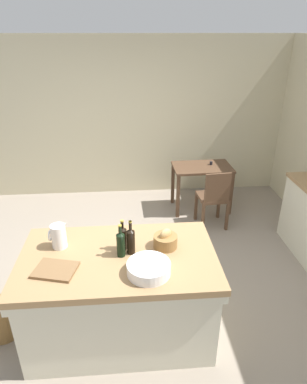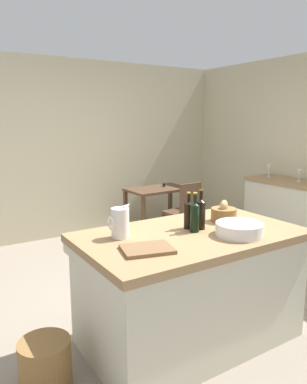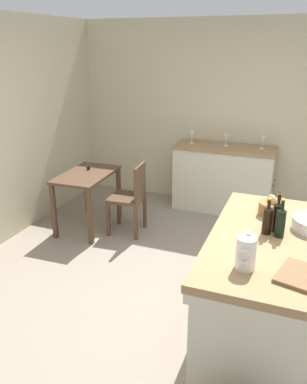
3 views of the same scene
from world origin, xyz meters
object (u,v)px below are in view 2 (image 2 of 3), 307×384
(pitcher, at_px, (120,223))
(wine_glass_left, at_px, (299,173))
(wooden_chair, at_px, (184,212))
(wine_bottle_dark, at_px, (201,213))
(writing_desk, at_px, (158,196))
(wicker_hamper, at_px, (45,364))
(wine_bottle_amber, at_px, (188,214))
(island_table, at_px, (190,283))
(wine_glass_middle, at_px, (269,168))
(wine_bottle_green, at_px, (195,216))
(bread_basket, at_px, (224,214))
(side_cabinet, at_px, (294,216))
(cutting_board, at_px, (147,249))
(wash_bowl, at_px, (239,229))

(pitcher, xyz_separation_m, wine_glass_left, (3.02, 0.73, 0.04))
(wooden_chair, height_order, wine_bottle_dark, wine_bottle_dark)
(writing_desk, height_order, wicker_hamper, writing_desk)
(wine_bottle_amber, bearing_deg, pitcher, 172.39)
(writing_desk, xyz_separation_m, wine_bottle_dark, (-1.14, -2.36, 0.40))
(island_table, relative_size, wine_bottle_dark, 5.33)
(wicker_hamper, bearing_deg, wine_glass_middle, 19.86)
(wine_bottle_amber, distance_m, wicker_hamper, 1.45)
(wine_bottle_amber, bearing_deg, wine_bottle_green, -99.38)
(writing_desk, bearing_deg, wine_bottle_amber, -117.84)
(bread_basket, bearing_deg, wooden_chair, 62.45)
(side_cabinet, xyz_separation_m, bread_basket, (-2.05, -0.80, 0.49))
(writing_desk, height_order, wine_bottle_dark, wine_bottle_dark)
(island_table, height_order, wine_glass_left, wine_glass_left)
(wooden_chair, relative_size, wine_glass_left, 5.55)
(wine_bottle_dark, bearing_deg, wooden_chair, 56.05)
(wicker_hamper, bearing_deg, cutting_board, -21.19)
(wine_bottle_dark, distance_m, wicker_hamper, 1.51)
(wine_bottle_amber, relative_size, wine_bottle_green, 0.95)
(island_table, distance_m, wine_glass_left, 2.72)
(cutting_board, relative_size, wine_bottle_amber, 1.13)
(wine_bottle_green, bearing_deg, wine_bottle_amber, 80.62)
(wash_bowl, height_order, wine_bottle_dark, wine_bottle_dark)
(wash_bowl, bearing_deg, island_table, 134.81)
(pitcher, height_order, wine_glass_middle, pitcher)
(island_table, height_order, cutting_board, cutting_board)
(pitcher, relative_size, wash_bowl, 0.75)
(wooden_chair, height_order, bread_basket, bread_basket)
(island_table, height_order, bread_basket, bread_basket)
(wash_bowl, xyz_separation_m, cutting_board, (-0.75, 0.08, -0.04))
(wash_bowl, xyz_separation_m, wicker_hamper, (-1.38, 0.33, -0.78))
(side_cabinet, xyz_separation_m, wine_glass_left, (0.04, 0.00, 0.58))
(island_table, relative_size, writing_desk, 1.85)
(bread_basket, height_order, wicker_hamper, bread_basket)
(pitcher, bearing_deg, wine_bottle_amber, -7.61)
(bread_basket, distance_m, wine_bottle_green, 0.41)
(wooden_chair, distance_m, pitcher, 2.52)
(wash_bowl, distance_m, cutting_board, 0.75)
(cutting_board, bearing_deg, wicker_hamper, 158.81)
(writing_desk, xyz_separation_m, pitcher, (-1.78, -2.22, 0.39))
(island_table, distance_m, bread_basket, 0.64)
(island_table, bearing_deg, wicker_hamper, 175.96)
(wine_bottle_green, relative_size, wicker_hamper, 0.90)
(wooden_chair, height_order, wash_bowl, wash_bowl)
(wooden_chair, distance_m, cutting_board, 2.72)
(bread_basket, relative_size, cutting_board, 0.65)
(side_cabinet, distance_m, wine_glass_left, 0.58)
(side_cabinet, distance_m, wicker_hamper, 3.70)
(island_table, height_order, wine_bottle_amber, wine_bottle_amber)
(pitcher, height_order, wine_bottle_amber, wine_bottle_amber)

